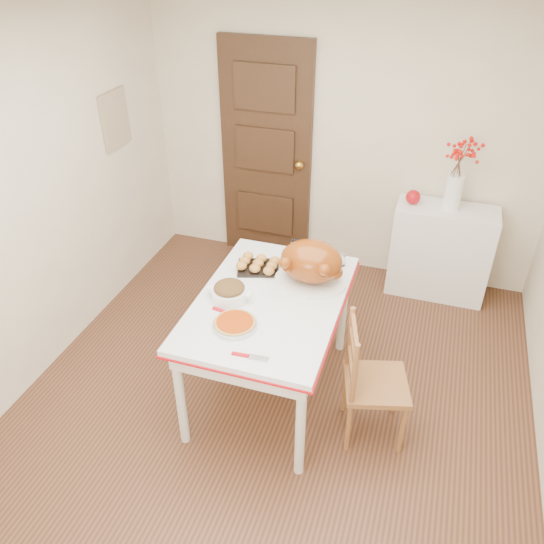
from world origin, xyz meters
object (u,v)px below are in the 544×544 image
(kitchen_table, at_px, (270,347))
(chair_oak, at_px, (376,381))
(sideboard, at_px, (440,251))
(turkey_platter, at_px, (311,264))
(pumpkin_pie, at_px, (235,323))

(kitchen_table, relative_size, chair_oak, 1.53)
(sideboard, height_order, turkey_platter, turkey_platter)
(kitchen_table, height_order, chair_oak, chair_oak)
(sideboard, distance_m, turkey_platter, 1.70)
(chair_oak, relative_size, turkey_platter, 1.83)
(kitchen_table, height_order, turkey_platter, turkey_platter)
(chair_oak, relative_size, pumpkin_pie, 3.37)
(sideboard, relative_size, pumpkin_pie, 3.17)
(chair_oak, bearing_deg, turkey_platter, 38.33)
(sideboard, height_order, kitchen_table, sideboard)
(kitchen_table, distance_m, turkey_platter, 0.65)
(chair_oak, bearing_deg, sideboard, -24.34)
(sideboard, bearing_deg, turkey_platter, -121.08)
(kitchen_table, xyz_separation_m, pumpkin_pie, (-0.11, -0.33, 0.44))
(turkey_platter, distance_m, pumpkin_pie, 0.68)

